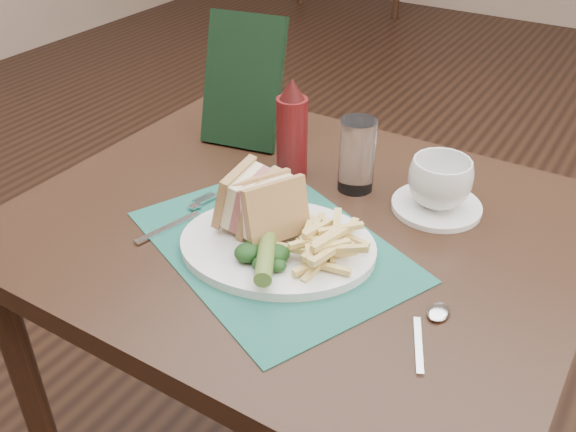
{
  "coord_description": "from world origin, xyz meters",
  "views": [
    {
      "loc": [
        0.45,
        -1.26,
        1.33
      ],
      "look_at": [
        0.02,
        -0.56,
        0.8
      ],
      "focal_mm": 40.0,
      "sensor_mm": 36.0,
      "label": 1
    }
  ],
  "objects_px": {
    "sandwich_half_a": "(234,195)",
    "drinking_glass": "(357,155)",
    "ketchup_bottle": "(292,129)",
    "placemat": "(273,246)",
    "table_main": "(297,377)",
    "plate": "(278,246)",
    "saucer": "(436,206)",
    "coffee_cup": "(440,182)",
    "sandwich_half_b": "(264,201)",
    "check_presenter": "(243,81)"
  },
  "relations": [
    {
      "from": "placemat",
      "to": "sandwich_half_a",
      "type": "relative_size",
      "value": 4.4
    },
    {
      "from": "saucer",
      "to": "check_presenter",
      "type": "relative_size",
      "value": 0.59
    },
    {
      "from": "sandwich_half_a",
      "to": "drinking_glass",
      "type": "relative_size",
      "value": 0.74
    },
    {
      "from": "plate",
      "to": "check_presenter",
      "type": "distance_m",
      "value": 0.4
    },
    {
      "from": "table_main",
      "to": "check_presenter",
      "type": "bearing_deg",
      "value": 141.65
    },
    {
      "from": "sandwich_half_b",
      "to": "check_presenter",
      "type": "xyz_separation_m",
      "value": [
        -0.22,
        0.27,
        0.06
      ]
    },
    {
      "from": "table_main",
      "to": "check_presenter",
      "type": "relative_size",
      "value": 3.55
    },
    {
      "from": "drinking_glass",
      "to": "check_presenter",
      "type": "height_order",
      "value": "check_presenter"
    },
    {
      "from": "plate",
      "to": "saucer",
      "type": "distance_m",
      "value": 0.29
    },
    {
      "from": "placemat",
      "to": "sandwich_half_a",
      "type": "bearing_deg",
      "value": 175.0
    },
    {
      "from": "sandwich_half_a",
      "to": "check_presenter",
      "type": "xyz_separation_m",
      "value": [
        -0.17,
        0.27,
        0.06
      ]
    },
    {
      "from": "plate",
      "to": "sandwich_half_a",
      "type": "xyz_separation_m",
      "value": [
        -0.09,
        0.01,
        0.06
      ]
    },
    {
      "from": "plate",
      "to": "drinking_glass",
      "type": "distance_m",
      "value": 0.24
    },
    {
      "from": "coffee_cup",
      "to": "saucer",
      "type": "bearing_deg",
      "value": 0.0
    },
    {
      "from": "coffee_cup",
      "to": "table_main",
      "type": "bearing_deg",
      "value": -141.12
    },
    {
      "from": "plate",
      "to": "saucer",
      "type": "xyz_separation_m",
      "value": [
        0.16,
        0.24,
        -0.0
      ]
    },
    {
      "from": "sandwich_half_a",
      "to": "check_presenter",
      "type": "relative_size",
      "value": 0.38
    },
    {
      "from": "placemat",
      "to": "sandwich_half_b",
      "type": "height_order",
      "value": "sandwich_half_b"
    },
    {
      "from": "sandwich_half_b",
      "to": "ketchup_bottle",
      "type": "xyz_separation_m",
      "value": [
        -0.07,
        0.19,
        0.03
      ]
    },
    {
      "from": "saucer",
      "to": "drinking_glass",
      "type": "relative_size",
      "value": 1.15
    },
    {
      "from": "sandwich_half_b",
      "to": "check_presenter",
      "type": "relative_size",
      "value": 0.39
    },
    {
      "from": "placemat",
      "to": "saucer",
      "type": "xyz_separation_m",
      "value": [
        0.17,
        0.23,
        0.0
      ]
    },
    {
      "from": "drinking_glass",
      "to": "plate",
      "type": "bearing_deg",
      "value": -93.6
    },
    {
      "from": "placemat",
      "to": "sandwich_half_b",
      "type": "bearing_deg",
      "value": 151.32
    },
    {
      "from": "sandwich_half_a",
      "to": "drinking_glass",
      "type": "height_order",
      "value": "drinking_glass"
    },
    {
      "from": "placemat",
      "to": "saucer",
      "type": "relative_size",
      "value": 2.81
    },
    {
      "from": "table_main",
      "to": "sandwich_half_a",
      "type": "height_order",
      "value": "sandwich_half_a"
    },
    {
      "from": "placemat",
      "to": "table_main",
      "type": "bearing_deg",
      "value": 94.32
    },
    {
      "from": "coffee_cup",
      "to": "plate",
      "type": "bearing_deg",
      "value": -123.86
    },
    {
      "from": "placemat",
      "to": "drinking_glass",
      "type": "xyz_separation_m",
      "value": [
        0.03,
        0.22,
        0.06
      ]
    },
    {
      "from": "sandwich_half_b",
      "to": "placemat",
      "type": "bearing_deg",
      "value": -0.45
    },
    {
      "from": "table_main",
      "to": "coffee_cup",
      "type": "bearing_deg",
      "value": 38.88
    },
    {
      "from": "sandwich_half_b",
      "to": "saucer",
      "type": "distance_m",
      "value": 0.3
    },
    {
      "from": "table_main",
      "to": "drinking_glass",
      "type": "height_order",
      "value": "drinking_glass"
    },
    {
      "from": "ketchup_bottle",
      "to": "sandwich_half_b",
      "type": "bearing_deg",
      "value": -70.51
    },
    {
      "from": "placemat",
      "to": "coffee_cup",
      "type": "xyz_separation_m",
      "value": [
        0.17,
        0.23,
        0.05
      ]
    },
    {
      "from": "table_main",
      "to": "saucer",
      "type": "bearing_deg",
      "value": 38.88
    },
    {
      "from": "check_presenter",
      "to": "ketchup_bottle",
      "type": "bearing_deg",
      "value": -36.35
    },
    {
      "from": "table_main",
      "to": "sandwich_half_a",
      "type": "distance_m",
      "value": 0.45
    },
    {
      "from": "ketchup_bottle",
      "to": "check_presenter",
      "type": "relative_size",
      "value": 0.73
    },
    {
      "from": "ketchup_bottle",
      "to": "check_presenter",
      "type": "distance_m",
      "value": 0.18
    },
    {
      "from": "ketchup_bottle",
      "to": "check_presenter",
      "type": "xyz_separation_m",
      "value": [
        -0.16,
        0.08,
        0.03
      ]
    },
    {
      "from": "table_main",
      "to": "plate",
      "type": "bearing_deg",
      "value": -78.26
    },
    {
      "from": "table_main",
      "to": "placemat",
      "type": "relative_size",
      "value": 2.13
    },
    {
      "from": "sandwich_half_a",
      "to": "sandwich_half_b",
      "type": "distance_m",
      "value": 0.05
    },
    {
      "from": "sandwich_half_a",
      "to": "saucer",
      "type": "height_order",
      "value": "sandwich_half_a"
    },
    {
      "from": "drinking_glass",
      "to": "ketchup_bottle",
      "type": "distance_m",
      "value": 0.12
    },
    {
      "from": "sandwich_half_a",
      "to": "coffee_cup",
      "type": "relative_size",
      "value": 0.92
    },
    {
      "from": "sandwich_half_b",
      "to": "ketchup_bottle",
      "type": "relative_size",
      "value": 0.53
    },
    {
      "from": "ketchup_bottle",
      "to": "table_main",
      "type": "bearing_deg",
      "value": -53.84
    }
  ]
}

